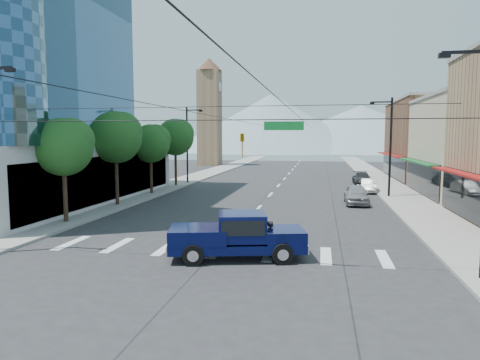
{
  "coord_description": "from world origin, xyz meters",
  "views": [
    {
      "loc": [
        4.69,
        -18.28,
        5.51
      ],
      "look_at": [
        0.07,
        6.08,
        3.0
      ],
      "focal_mm": 32.0,
      "sensor_mm": 36.0,
      "label": 1
    }
  ],
  "objects_px": {
    "parked_car_near": "(356,195)",
    "parked_car_far": "(362,178)",
    "parked_car_mid": "(369,186)",
    "pickup_truck": "(236,235)",
    "pedestrian": "(271,239)"
  },
  "relations": [
    {
      "from": "pickup_truck",
      "to": "parked_car_mid",
      "type": "height_order",
      "value": "pickup_truck"
    },
    {
      "from": "pedestrian",
      "to": "parked_car_mid",
      "type": "relative_size",
      "value": 0.41
    },
    {
      "from": "parked_car_near",
      "to": "parked_car_far",
      "type": "relative_size",
      "value": 0.96
    },
    {
      "from": "pedestrian",
      "to": "parked_car_near",
      "type": "relative_size",
      "value": 0.36
    },
    {
      "from": "parked_car_near",
      "to": "parked_car_far",
      "type": "bearing_deg",
      "value": 82.97
    },
    {
      "from": "pickup_truck",
      "to": "parked_car_far",
      "type": "height_order",
      "value": "pickup_truck"
    },
    {
      "from": "pickup_truck",
      "to": "parked_car_near",
      "type": "distance_m",
      "value": 18.51
    },
    {
      "from": "parked_car_mid",
      "to": "pickup_truck",
      "type": "bearing_deg",
      "value": -103.35
    },
    {
      "from": "parked_car_near",
      "to": "parked_car_mid",
      "type": "bearing_deg",
      "value": 77.02
    },
    {
      "from": "parked_car_mid",
      "to": "parked_car_far",
      "type": "bearing_deg",
      "value": 95.06
    },
    {
      "from": "parked_car_far",
      "to": "pickup_truck",
      "type": "bearing_deg",
      "value": -104.96
    },
    {
      "from": "parked_car_near",
      "to": "parked_car_mid",
      "type": "distance_m",
      "value": 8.17
    },
    {
      "from": "parked_car_near",
      "to": "parked_car_far",
      "type": "distance_m",
      "value": 15.25
    },
    {
      "from": "pedestrian",
      "to": "parked_car_far",
      "type": "distance_m",
      "value": 32.51
    },
    {
      "from": "parked_car_mid",
      "to": "parked_car_far",
      "type": "distance_m",
      "value": 7.18
    }
  ]
}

